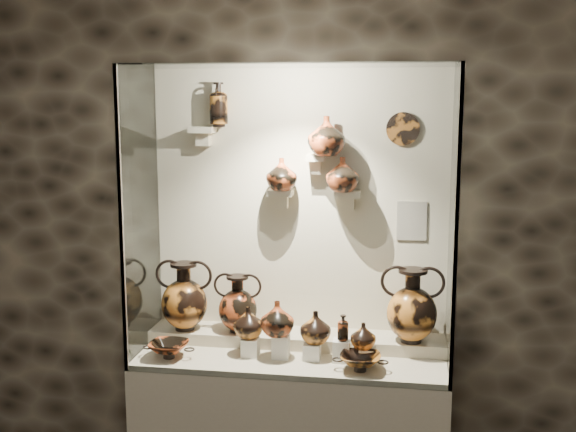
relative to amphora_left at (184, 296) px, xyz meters
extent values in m
cube|color=black|center=(0.65, 0.19, 0.50)|extent=(5.00, 0.02, 3.20)
cube|color=beige|center=(0.65, -0.13, -0.70)|extent=(1.70, 0.60, 0.80)
cube|color=#B8AB8F|center=(0.65, -0.13, -0.28)|extent=(1.68, 0.58, 0.03)
cube|color=#B8AB8F|center=(0.65, 0.04, -0.25)|extent=(1.70, 0.25, 0.10)
cube|color=beige|center=(0.65, 0.18, 0.50)|extent=(1.70, 0.03, 1.60)
cube|color=white|center=(0.65, -0.43, 0.50)|extent=(1.70, 0.01, 1.60)
cube|color=white|center=(-0.20, -0.13, 0.50)|extent=(0.01, 0.60, 1.60)
cube|color=white|center=(1.49, -0.13, 0.50)|extent=(0.01, 0.60, 1.60)
cube|color=white|center=(0.65, -0.13, 1.30)|extent=(1.70, 0.60, 0.01)
cube|color=gray|center=(-0.19, -0.42, 0.50)|extent=(0.02, 0.02, 1.60)
cube|color=gray|center=(1.49, -0.42, 0.50)|extent=(0.02, 0.02, 1.60)
cube|color=silver|center=(0.43, -0.18, -0.22)|extent=(0.09, 0.09, 0.10)
cube|color=silver|center=(0.60, -0.18, -0.20)|extent=(0.09, 0.09, 0.13)
cube|color=silver|center=(0.77, -0.18, -0.22)|extent=(0.09, 0.09, 0.09)
cube|color=silver|center=(0.93, -0.18, -0.21)|extent=(0.09, 0.09, 0.12)
cube|color=silver|center=(1.07, -0.18, -0.23)|extent=(0.09, 0.09, 0.08)
cube|color=beige|center=(0.10, 0.11, 0.95)|extent=(0.14, 0.12, 0.04)
cube|color=beige|center=(0.55, 0.11, 0.60)|extent=(0.14, 0.12, 0.04)
cube|color=beige|center=(0.75, 0.11, 0.80)|extent=(0.10, 0.12, 0.04)
cube|color=beige|center=(0.93, 0.11, 0.60)|extent=(0.14, 0.12, 0.04)
imported|color=#B46822|center=(0.41, -0.17, -0.08)|extent=(0.21, 0.21, 0.17)
imported|color=#A6411D|center=(0.58, -0.20, -0.04)|extent=(0.19, 0.19, 0.19)
imported|color=#B46822|center=(0.78, -0.17, -0.09)|extent=(0.20, 0.20, 0.18)
imported|color=#B46822|center=(1.04, -0.19, -0.12)|extent=(0.17, 0.17, 0.14)
imported|color=#A6411D|center=(0.56, 0.07, 0.71)|extent=(0.23, 0.23, 0.18)
imported|color=#A6411D|center=(0.81, 0.06, 0.93)|extent=(0.26, 0.26, 0.22)
imported|color=#A6411D|center=(0.90, 0.07, 0.71)|extent=(0.21, 0.21, 0.19)
cylinder|color=#98561D|center=(1.22, 0.16, 0.96)|extent=(0.18, 0.02, 0.18)
cube|color=beige|center=(1.28, 0.16, 0.45)|extent=(0.17, 0.01, 0.22)
camera|label=1|loc=(1.23, -3.88, 1.15)|focal=45.00mm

